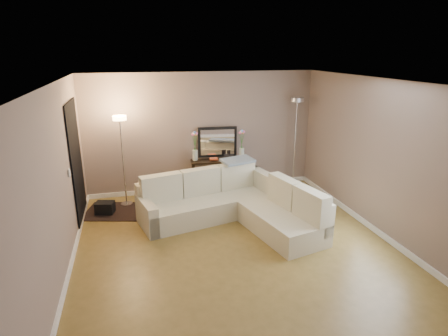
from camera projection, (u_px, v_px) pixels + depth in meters
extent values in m
cube|color=olive|center=(236.00, 248.00, 5.99)|extent=(5.00, 5.50, 0.01)
cube|color=white|center=(238.00, 82.00, 5.20)|extent=(5.00, 5.50, 0.01)
cube|color=gray|center=(202.00, 133.00, 8.15)|extent=(5.00, 0.02, 2.60)
cube|color=gray|center=(330.00, 273.00, 3.04)|extent=(5.00, 0.02, 2.60)
cube|color=gray|center=(57.00, 185.00, 5.01)|extent=(0.02, 5.50, 2.60)
cube|color=gray|center=(383.00, 159.00, 6.18)|extent=(0.02, 5.50, 2.60)
cube|color=white|center=(203.00, 187.00, 8.50)|extent=(5.00, 0.03, 0.10)
cube|color=white|center=(71.00, 266.00, 5.39)|extent=(0.03, 5.50, 0.10)
cube|color=white|center=(373.00, 228.00, 6.55)|extent=(0.03, 5.50, 0.10)
cube|color=black|center=(77.00, 163.00, 6.65)|extent=(0.02, 1.20, 2.20)
cube|color=white|center=(69.00, 173.00, 5.83)|extent=(0.02, 0.08, 0.12)
cube|color=beige|center=(208.00, 207.00, 7.07)|extent=(2.66, 1.44, 0.39)
cube|color=beige|center=(201.00, 188.00, 7.28)|extent=(2.50, 0.77, 0.54)
cube|color=beige|center=(147.00, 215.00, 6.53)|extent=(0.37, 0.89, 0.54)
cube|color=beige|center=(282.00, 223.00, 6.41)|extent=(1.21, 1.71, 0.39)
cube|color=beige|center=(284.00, 196.00, 6.85)|extent=(0.75, 2.41, 0.54)
cube|color=beige|center=(161.00, 188.00, 6.77)|extent=(0.79, 0.38, 0.50)
cube|color=beige|center=(200.00, 181.00, 7.11)|extent=(0.79, 0.38, 0.50)
cube|color=beige|center=(236.00, 175.00, 7.45)|extent=(0.79, 0.38, 0.50)
cube|color=beige|center=(284.00, 191.00, 6.62)|extent=(0.37, 0.73, 0.50)
cube|color=beige|center=(311.00, 206.00, 6.01)|extent=(0.37, 0.73, 0.50)
cube|color=gray|center=(238.00, 160.00, 7.41)|extent=(0.72, 0.54, 0.09)
cube|color=black|center=(219.00, 161.00, 8.14)|extent=(1.22, 0.42, 0.04)
cube|color=black|center=(194.00, 180.00, 8.04)|extent=(0.04, 0.04, 0.70)
cube|color=black|center=(193.00, 176.00, 8.28)|extent=(0.04, 0.04, 0.70)
cube|color=black|center=(244.00, 177.00, 8.21)|extent=(0.04, 0.04, 0.70)
cube|color=black|center=(242.00, 174.00, 8.46)|extent=(0.04, 0.04, 0.70)
cube|color=black|center=(219.00, 185.00, 8.30)|extent=(1.15, 0.39, 0.03)
cube|color=#BF3333|center=(196.00, 182.00, 8.20)|extent=(0.04, 0.15, 0.18)
cube|color=#3359A5|center=(198.00, 181.00, 8.20)|extent=(0.05, 0.15, 0.19)
cube|color=gold|center=(200.00, 181.00, 8.20)|extent=(0.05, 0.15, 0.21)
cube|color=#3F7F4C|center=(202.00, 181.00, 8.22)|extent=(0.06, 0.15, 0.18)
cube|color=#994C99|center=(204.00, 181.00, 8.22)|extent=(0.04, 0.15, 0.19)
cube|color=orange|center=(206.00, 180.00, 8.22)|extent=(0.05, 0.15, 0.21)
cube|color=#262626|center=(208.00, 181.00, 8.24)|extent=(0.05, 0.15, 0.18)
cube|color=#4C99B2|center=(210.00, 181.00, 8.24)|extent=(0.06, 0.15, 0.19)
cube|color=#B2A58C|center=(212.00, 180.00, 8.24)|extent=(0.04, 0.15, 0.21)
cube|color=brown|center=(214.00, 181.00, 8.26)|extent=(0.05, 0.15, 0.18)
cube|color=navy|center=(216.00, 180.00, 8.26)|extent=(0.05, 0.15, 0.19)
cube|color=gold|center=(218.00, 180.00, 8.27)|extent=(0.06, 0.15, 0.21)
cube|color=black|center=(217.00, 142.00, 8.16)|extent=(0.85, 0.11, 0.67)
cube|color=white|center=(218.00, 142.00, 8.14)|extent=(0.74, 0.07, 0.55)
cube|color=#EE582A|center=(214.00, 159.00, 8.07)|extent=(0.17, 0.12, 0.04)
cube|color=black|center=(227.00, 157.00, 8.08)|extent=(0.09, 0.03, 0.12)
cube|color=black|center=(232.00, 157.00, 8.10)|extent=(0.08, 0.02, 0.10)
cylinder|color=silver|center=(195.00, 155.00, 8.01)|extent=(0.12, 0.12, 0.22)
cylinder|color=#38722D|center=(194.00, 143.00, 7.93)|extent=(0.09, 0.01, 0.38)
sphere|color=#E5598C|center=(193.00, 134.00, 7.86)|extent=(0.07, 0.07, 0.06)
cylinder|color=#38722D|center=(194.00, 143.00, 7.92)|extent=(0.05, 0.01, 0.41)
sphere|color=white|center=(194.00, 134.00, 7.86)|extent=(0.07, 0.07, 0.06)
cylinder|color=#38722D|center=(195.00, 143.00, 7.92)|extent=(0.01, 0.01, 0.43)
sphere|color=#598CE5|center=(195.00, 133.00, 7.86)|extent=(0.07, 0.07, 0.06)
cylinder|color=#38722D|center=(195.00, 143.00, 7.93)|extent=(0.05, 0.01, 0.39)
sphere|color=#E58C4C|center=(195.00, 134.00, 7.87)|extent=(0.07, 0.07, 0.06)
cylinder|color=#38722D|center=(196.00, 143.00, 7.93)|extent=(0.09, 0.02, 0.40)
sphere|color=#D866B2|center=(196.00, 133.00, 7.87)|extent=(0.07, 0.07, 0.06)
cylinder|color=silver|center=(242.00, 153.00, 8.17)|extent=(0.12, 0.12, 0.22)
cylinder|color=#38722D|center=(241.00, 142.00, 8.08)|extent=(0.09, 0.01, 0.38)
sphere|color=#E5598C|center=(240.00, 133.00, 8.02)|extent=(0.07, 0.07, 0.06)
cylinder|color=#38722D|center=(241.00, 141.00, 8.08)|extent=(0.05, 0.01, 0.41)
sphere|color=white|center=(241.00, 132.00, 8.02)|extent=(0.07, 0.07, 0.06)
cylinder|color=#38722D|center=(242.00, 141.00, 8.08)|extent=(0.01, 0.01, 0.43)
sphere|color=#598CE5|center=(242.00, 131.00, 8.02)|extent=(0.07, 0.07, 0.06)
cylinder|color=#38722D|center=(242.00, 141.00, 8.09)|extent=(0.05, 0.01, 0.39)
sphere|color=#E58C4C|center=(243.00, 133.00, 8.03)|extent=(0.07, 0.07, 0.06)
cylinder|color=#38722D|center=(242.00, 141.00, 8.09)|extent=(0.09, 0.02, 0.40)
sphere|color=#D866B2|center=(244.00, 132.00, 8.03)|extent=(0.07, 0.07, 0.06)
cylinder|color=silver|center=(127.00, 204.00, 7.66)|extent=(0.29, 0.29, 0.03)
cylinder|color=silver|center=(123.00, 163.00, 7.40)|extent=(0.03, 0.03, 1.74)
cylinder|color=#FFBF72|center=(120.00, 118.00, 7.12)|extent=(0.31, 0.31, 0.08)
cylinder|color=silver|center=(292.00, 185.00, 8.72)|extent=(0.29, 0.29, 0.03)
cylinder|color=silver|center=(295.00, 145.00, 8.42)|extent=(0.03, 0.03, 1.94)
cylinder|color=silver|center=(297.00, 100.00, 8.12)|extent=(0.32, 0.32, 0.09)
cube|color=black|center=(117.00, 211.00, 7.33)|extent=(1.38, 1.16, 0.02)
cube|color=black|center=(105.00, 207.00, 7.20)|extent=(0.39, 0.32, 0.22)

